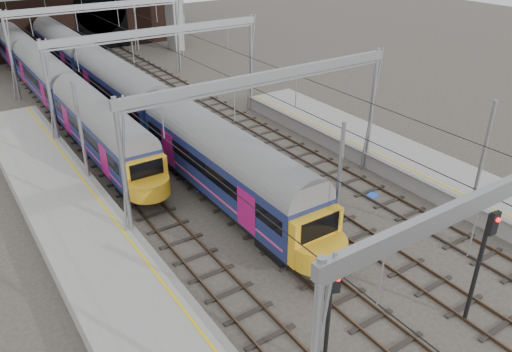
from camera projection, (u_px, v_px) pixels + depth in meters
ground at (361, 272)px, 23.68m from camera, size 160.00×160.00×0.00m
platform_left at (137, 317)px, 20.24m from camera, size 4.32×55.00×1.12m
tracks at (208, 159)px, 34.73m from camera, size 14.40×80.00×0.22m
overhead_line at (161, 47)px, 36.49m from camera, size 16.80×80.00×8.00m
retaining_wall at (70, 16)px, 60.66m from camera, size 28.00×2.75×9.00m
train_main at (90, 67)px, 46.59m from camera, size 2.86×66.18×4.90m
train_second at (47, 77)px, 44.35m from camera, size 2.61×45.26×4.55m
signal_near_left at (330, 310)px, 17.09m from camera, size 0.38×0.46×4.76m
signal_near_centre at (482, 255)px, 19.31m from camera, size 0.39×0.48×5.38m
equip_cover_a at (327, 213)px, 28.29m from camera, size 0.89×0.68×0.10m
equip_cover_b at (202, 189)px, 30.85m from camera, size 1.10×0.94×0.11m
equip_cover_c at (372, 196)px, 30.06m from camera, size 0.91×0.74×0.09m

